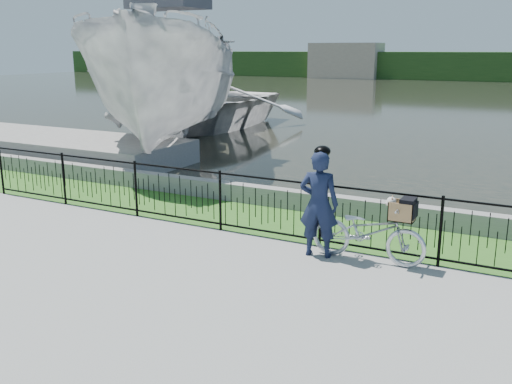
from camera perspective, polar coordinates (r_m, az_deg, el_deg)
The scene contains 11 objects.
ground at distance 9.07m, azimuth -3.37°, elevation -7.46°, with size 120.00×120.00×0.00m, color gray.
grass_strip at distance 11.24m, azimuth 3.47°, elevation -3.12°, with size 60.00×2.00×0.01m, color #336820.
water at distance 40.58m, azimuth 21.65°, elevation 8.44°, with size 120.00×120.00×0.00m, color #26271E.
quay_wall at distance 12.07m, azimuth 5.44°, elevation -0.98°, with size 60.00×0.30×0.40m, color gray.
fence at distance 10.22m, azimuth 1.21°, elevation -1.54°, with size 14.00×0.06×1.15m, color black, non-canonical shape.
far_building_left at distance 68.95m, azimuth 8.98°, elevation 12.85°, with size 8.00×4.00×4.00m, color #A19481.
dock at distance 19.42m, azimuth -20.64°, elevation 4.39°, with size 10.00×3.00×0.70m, color gray.
bicycle_rig at distance 9.31m, azimuth 11.23°, elevation -3.86°, with size 1.87×0.65×1.14m.
cyclist at distance 9.31m, azimuth 6.30°, elevation -1.06°, with size 0.70×0.52×1.84m.
boat_near at distance 18.67m, azimuth -8.48°, elevation 10.64°, with size 8.76×11.89×6.12m.
boat_far at distance 24.67m, azimuth -5.79°, elevation 8.67°, with size 7.11×9.88×2.03m.
Camera 1 is at (4.38, -7.21, 3.33)m, focal length 40.00 mm.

